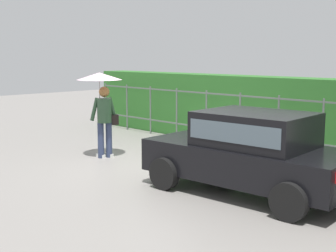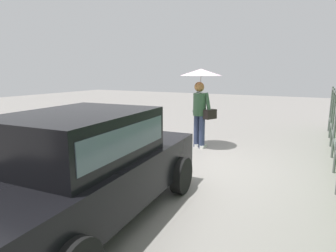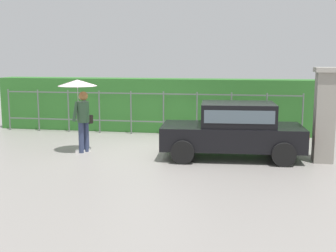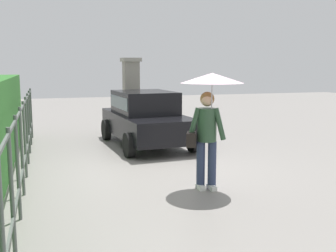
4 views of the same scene
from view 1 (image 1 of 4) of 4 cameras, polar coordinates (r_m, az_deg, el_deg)
ground_plane at (r=10.32m, az=-0.57°, el=-5.06°), size 40.00×40.00×0.00m
car at (r=8.34m, az=10.14°, el=-2.86°), size 3.83×2.07×1.48m
pedestrian at (r=11.17m, az=-8.16°, el=3.92°), size 1.08×1.08×2.05m
fence_section at (r=12.54m, az=6.74°, el=1.18°), size 10.41×0.05×1.50m
hedge_row at (r=13.11m, az=8.81°, el=2.02°), size 11.36×0.90×1.90m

